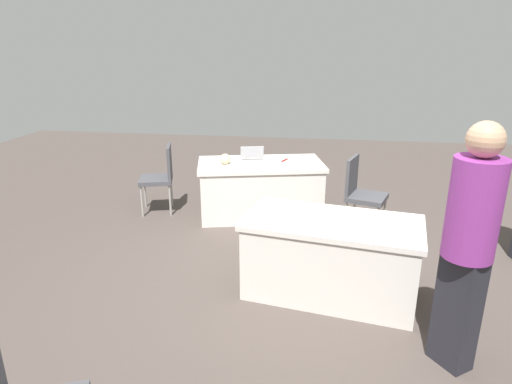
# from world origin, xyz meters

# --- Properties ---
(ground_plane) EXTENTS (14.40, 14.40, 0.00)m
(ground_plane) POSITION_xyz_m (0.00, 0.00, 0.00)
(ground_plane) COLOR #4C423D
(table_foreground) EXTENTS (1.83, 1.25, 0.74)m
(table_foreground) POSITION_xyz_m (0.33, -1.84, 0.37)
(table_foreground) COLOR silver
(table_foreground) RESTS_ON ground
(table_back_left) EXTENTS (1.70, 1.07, 0.74)m
(table_back_left) POSITION_xyz_m (-0.61, 0.09, 0.37)
(table_back_left) COLOR silver
(table_back_left) RESTS_ON ground
(chair_near_front) EXTENTS (0.54, 0.54, 0.95)m
(chair_near_front) POSITION_xyz_m (1.71, -1.76, 0.54)
(chair_near_front) COLOR #9E9993
(chair_near_front) RESTS_ON ground
(chair_tucked_left) EXTENTS (0.56, 0.56, 0.97)m
(chair_tucked_left) POSITION_xyz_m (-0.98, -1.35, 0.57)
(chair_tucked_left) COLOR #9E9993
(chair_tucked_left) RESTS_ON ground
(person_attendee_browsing) EXTENTS (0.47, 0.47, 1.81)m
(person_attendee_browsing) POSITION_xyz_m (-1.49, 0.95, 1.02)
(person_attendee_browsing) COLOR #26262D
(person_attendee_browsing) RESTS_ON ground
(laptop_silver) EXTENTS (0.38, 0.36, 0.21)m
(laptop_silver) POSITION_xyz_m (0.43, -1.84, 0.78)
(laptop_silver) COLOR silver
(laptop_silver) RESTS_ON table_foreground
(yarn_ball) EXTENTS (0.14, 0.14, 0.14)m
(yarn_ball) POSITION_xyz_m (0.78, -1.70, 0.81)
(yarn_ball) COLOR beige
(yarn_ball) RESTS_ON table_foreground
(scissors_red) EXTENTS (0.09, 0.18, 0.01)m
(scissors_red) POSITION_xyz_m (0.01, -2.01, 0.75)
(scissors_red) COLOR red
(scissors_red) RESTS_ON table_foreground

